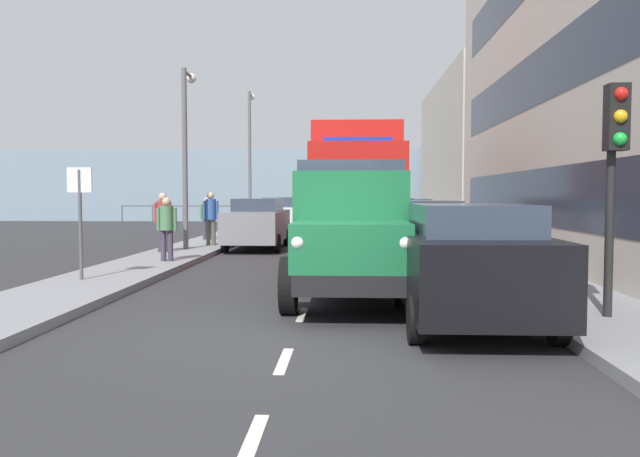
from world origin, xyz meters
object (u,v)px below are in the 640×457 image
car_grey_oppositeside_0 (258,223)px  truck_vintage_green (351,233)px  car_red_kerbside_3 (393,219)px  pedestrian_near_railing (163,217)px  car_maroon_kerbside_1 (423,236)px  car_white_oppositeside_1 (281,216)px  lamp_post_far (250,148)px  car_black_kerbside_near (468,262)px  lamp_post_promenade (186,140)px  traffic_light_near (615,149)px  street_sign (80,203)px  car_silver_kerbside_2 (404,225)px  car_teal_oppositeside_2 (293,212)px  pedestrian_couple_b (207,215)px  pedestrian_with_bag (211,214)px  lorry_cargo_red (356,187)px  pedestrian_by_lamp (167,224)px

car_grey_oppositeside_0 → truck_vintage_green: bearing=107.0°
car_red_kerbside_3 → pedestrian_near_railing: (7.24, 6.41, 0.30)m
car_grey_oppositeside_0 → car_maroon_kerbside_1: bearing=125.9°
car_white_oppositeside_1 → lamp_post_far: bearing=-62.4°
car_black_kerbside_near → lamp_post_far: 24.28m
car_red_kerbside_3 → lamp_post_promenade: lamp_post_promenade is taller
traffic_light_near → lamp_post_far: (8.74, -23.32, 1.79)m
street_sign → lamp_post_far: bearing=-90.7°
traffic_light_near → car_silver_kerbside_2: bearing=-80.1°
car_maroon_kerbside_1 → car_red_kerbside_3: 10.17m
car_silver_kerbside_2 → car_teal_oppositeside_2: bearing=-71.9°
car_silver_kerbside_2 → pedestrian_couple_b: pedestrian_couple_b is taller
car_silver_kerbside_2 → pedestrian_with_bag: (6.36, -1.02, 0.32)m
lorry_cargo_red → car_maroon_kerbside_1: lorry_cargo_red is taller
lorry_cargo_red → lamp_post_far: lamp_post_far is taller
traffic_light_near → car_maroon_kerbside_1: bearing=-71.7°
car_black_kerbside_near → traffic_light_near: (-1.92, 0.27, 1.58)m
car_red_kerbside_3 → pedestrian_near_railing: bearing=41.5°
car_maroon_kerbside_1 → lamp_post_promenade: (6.83, -4.94, 2.66)m
car_white_oppositeside_1 → pedestrian_couple_b: 5.33m
lamp_post_far → pedestrian_near_railing: bearing=88.3°
truck_vintage_green → car_teal_oppositeside_2: truck_vintage_green is taller
lorry_cargo_red → car_silver_kerbside_2: bearing=-147.8°
pedestrian_couple_b → street_sign: size_ratio=0.71×
pedestrian_near_railing → lamp_post_far: size_ratio=0.25×
car_red_kerbside_3 → traffic_light_near: (-1.92, 15.96, 1.58)m
car_black_kerbside_near → car_red_kerbside_3: 15.69m
car_red_kerbside_3 → car_grey_oppositeside_0: size_ratio=0.86×
lorry_cargo_red → pedestrian_couple_b: size_ratio=5.15×
car_silver_kerbside_2 → pedestrian_near_railing: (7.24, 1.43, 0.29)m
car_red_kerbside_3 → pedestrian_by_lamp: bearing=54.5°
pedestrian_with_bag → lorry_cargo_red: bearing=157.9°
car_grey_oppositeside_0 → car_white_oppositeside_1: same height
car_white_oppositeside_1 → lamp_post_promenade: size_ratio=0.78×
lamp_post_promenade → car_teal_oppositeside_2: bearing=-97.5°
car_teal_oppositeside_2 → lamp_post_promenade: size_ratio=0.74×
truck_vintage_green → car_grey_oppositeside_0: size_ratio=1.22×
car_maroon_kerbside_1 → pedestrian_by_lamp: bearing=-10.9°
lamp_post_far → street_sign: size_ratio=3.10×
car_grey_oppositeside_0 → pedestrian_couple_b: (2.27, -2.23, 0.18)m
street_sign → truck_vintage_green: bearing=165.9°
car_black_kerbside_near → traffic_light_near: 2.50m
car_red_kerbside_3 → lamp_post_far: 10.59m
car_grey_oppositeside_0 → lamp_post_far: lamp_post_far is taller
traffic_light_near → pedestrian_couple_b: bearing=-58.4°
truck_vintage_green → pedestrian_with_bag: size_ratio=3.14×
car_black_kerbside_near → car_white_oppositeside_1: 19.86m
car_white_oppositeside_1 → pedestrian_by_lamp: pedestrian_by_lamp is taller
car_white_oppositeside_1 → traffic_light_near: 20.72m
lorry_cargo_red → car_white_oppositeside_1: size_ratio=1.86×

